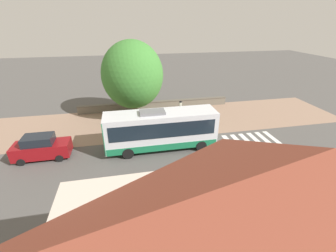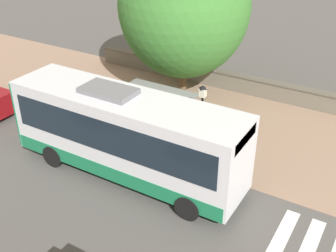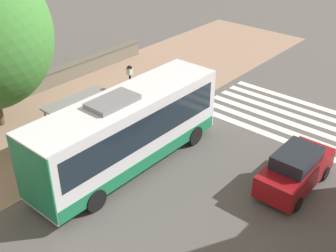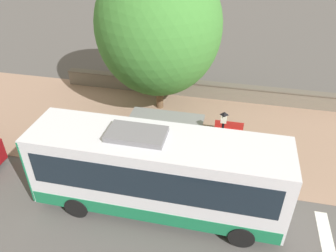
% 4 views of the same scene
% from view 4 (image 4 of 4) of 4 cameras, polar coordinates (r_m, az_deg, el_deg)
% --- Properties ---
extents(ground_plane, '(120.00, 120.00, 0.00)m').
position_cam_4_polar(ground_plane, '(15.57, 3.14, -9.88)').
color(ground_plane, '#514F4C').
rests_on(ground_plane, ground).
extents(sidewalk_plaza, '(9.00, 44.00, 0.02)m').
position_cam_4_polar(sidewalk_plaza, '(19.05, 5.46, -0.65)').
color(sidewalk_plaza, '#937560').
rests_on(sidewalk_plaza, ground).
extents(stone_wall, '(0.60, 20.00, 1.07)m').
position_cam_4_polar(stone_wall, '(22.25, 6.98, 6.26)').
color(stone_wall, '#6B6356').
rests_on(stone_wall, ground).
extents(bus, '(2.66, 10.07, 3.81)m').
position_cam_4_polar(bus, '(13.18, -1.99, -8.00)').
color(bus, silver).
rests_on(bus, ground).
extents(bus_shelter, '(1.59, 3.47, 2.60)m').
position_cam_4_polar(bus_shelter, '(15.49, -0.28, 0.07)').
color(bus_shelter, slate).
rests_on(bus_shelter, ground).
extents(pedestrian, '(0.34, 0.22, 1.67)m').
position_cam_4_polar(pedestrian, '(14.79, 13.08, -8.62)').
color(pedestrian, '#2D3347').
rests_on(pedestrian, ground).
extents(bench, '(0.40, 1.59, 0.88)m').
position_cam_4_polar(bench, '(18.54, 10.51, -0.47)').
color(bench, maroon).
rests_on(bench, ground).
extents(street_lamp_near, '(0.28, 0.28, 3.82)m').
position_cam_4_polar(street_lamp_near, '(14.36, 9.24, -2.81)').
color(street_lamp_near, black).
rests_on(street_lamp_near, ground).
extents(shade_tree, '(7.12, 7.12, 9.09)m').
position_cam_4_polar(shade_tree, '(19.08, -1.65, 16.81)').
color(shade_tree, brown).
rests_on(shade_tree, ground).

